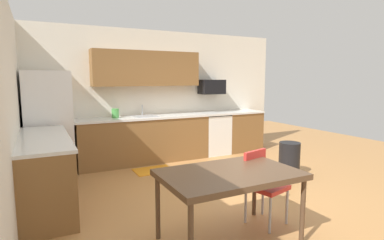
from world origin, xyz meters
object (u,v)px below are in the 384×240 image
at_px(chair_near_table, 262,181).
at_px(kettle, 115,114).
at_px(dining_table, 229,177).
at_px(microwave, 212,87).
at_px(trash_bin, 289,159).
at_px(refrigerator, 49,124).
at_px(oven_range, 214,134).

distance_m(chair_near_table, kettle, 3.41).
bearing_deg(dining_table, microwave, 62.28).
xyz_separation_m(trash_bin, kettle, (-2.53, 2.08, 0.72)).
distance_m(refrigerator, microwave, 3.44).
height_order(microwave, kettle, microwave).
relative_size(dining_table, trash_bin, 2.33).
distance_m(dining_table, chair_near_table, 0.67).
height_order(oven_range, trash_bin, oven_range).
bearing_deg(refrigerator, kettle, 6.24).
bearing_deg(dining_table, trash_bin, 32.15).
relative_size(refrigerator, chair_near_table, 2.15).
relative_size(refrigerator, trash_bin, 3.05).
relative_size(oven_range, trash_bin, 1.52).
relative_size(refrigerator, kettle, 9.16).
distance_m(refrigerator, chair_near_table, 3.80).
height_order(chair_near_table, kettle, kettle).
height_order(microwave, dining_table, microwave).
xyz_separation_m(microwave, kettle, (-2.20, -0.05, -0.49)).
distance_m(dining_table, trash_bin, 2.59).
relative_size(chair_near_table, kettle, 4.25).
relative_size(refrigerator, oven_range, 2.01).
height_order(refrigerator, microwave, refrigerator).
height_order(microwave, chair_near_table, microwave).
bearing_deg(microwave, refrigerator, -176.96).
bearing_deg(trash_bin, oven_range, 99.23).
distance_m(refrigerator, dining_table, 3.66).
height_order(oven_range, chair_near_table, oven_range).
bearing_deg(dining_table, oven_range, 61.59).
xyz_separation_m(oven_range, dining_table, (-1.83, -3.39, 0.24)).
distance_m(chair_near_table, trash_bin, 1.95).
relative_size(oven_range, chair_near_table, 1.07).
bearing_deg(trash_bin, chair_near_table, -143.59).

